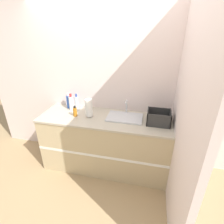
# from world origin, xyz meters

# --- Properties ---
(ground_plane) EXTENTS (12.00, 12.00, 0.00)m
(ground_plane) POSITION_xyz_m (0.00, 0.00, 0.00)
(ground_plane) COLOR tan
(wall_back) EXTENTS (4.37, 0.06, 2.60)m
(wall_back) POSITION_xyz_m (0.00, 0.69, 1.30)
(wall_back) COLOR silver
(wall_back) RESTS_ON ground_plane
(wall_right) EXTENTS (0.06, 2.66, 2.60)m
(wall_right) POSITION_xyz_m (1.02, 0.33, 1.30)
(wall_right) COLOR silver
(wall_right) RESTS_ON ground_plane
(counter_cabinet) EXTENTS (2.00, 0.69, 0.92)m
(counter_cabinet) POSITION_xyz_m (0.00, 0.33, 0.46)
(counter_cabinet) COLOR tan
(counter_cabinet) RESTS_ON ground_plane
(sink) EXTENTS (0.52, 0.35, 0.23)m
(sink) POSITION_xyz_m (0.29, 0.39, 0.94)
(sink) COLOR silver
(sink) RESTS_ON counter_cabinet
(paper_towel_roll) EXTENTS (0.11, 0.11, 0.28)m
(paper_towel_roll) POSITION_xyz_m (-0.24, 0.32, 1.06)
(paper_towel_roll) COLOR #4C4C51
(paper_towel_roll) RESTS_ON counter_cabinet
(dish_rack) EXTENTS (0.32, 0.26, 0.19)m
(dish_rack) POSITION_xyz_m (0.78, 0.33, 0.99)
(dish_rack) COLOR #2D2D2D
(dish_rack) RESTS_ON counter_cabinet
(bottle_blue) EXTENTS (0.07, 0.07, 0.26)m
(bottle_blue) POSITION_xyz_m (-0.68, 0.55, 1.03)
(bottle_blue) COLOR #2D56B7
(bottle_blue) RESTS_ON counter_cabinet
(bottle_clear) EXTENTS (0.06, 0.06, 0.26)m
(bottle_clear) POSITION_xyz_m (-0.53, 0.52, 1.04)
(bottle_clear) COLOR silver
(bottle_clear) RESTS_ON counter_cabinet
(bottle_amber) EXTENTS (0.06, 0.06, 0.16)m
(bottle_amber) POSITION_xyz_m (-0.46, 0.28, 0.99)
(bottle_amber) COLOR #B26B19
(bottle_amber) RESTS_ON counter_cabinet
(bottle_white_spray) EXTENTS (0.07, 0.07, 0.28)m
(bottle_white_spray) POSITION_xyz_m (-0.61, 0.48, 1.04)
(bottle_white_spray) COLOR white
(bottle_white_spray) RESTS_ON counter_cabinet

